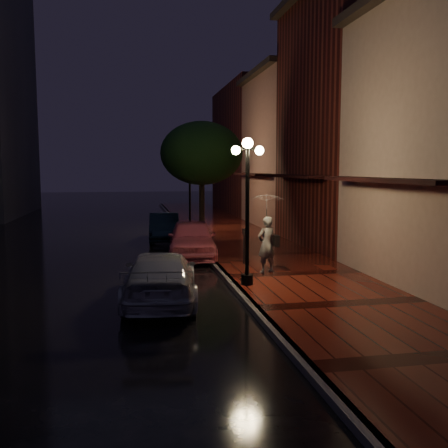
{
  "coord_description": "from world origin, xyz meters",
  "views": [
    {
      "loc": [
        -3.04,
        -19.14,
        3.57
      ],
      "look_at": [
        0.62,
        0.06,
        1.4
      ],
      "focal_mm": 40.0,
      "sensor_mm": 36.0,
      "label": 1
    }
  ],
  "objects": [
    {
      "name": "curb",
      "position": [
        0.0,
        0.0,
        0.07
      ],
      "size": [
        0.25,
        60.0,
        0.15
      ],
      "primitive_type": "cube",
      "color": "#595451",
      "rests_on": "ground"
    },
    {
      "name": "storefront_extra",
      "position": [
        7.0,
        20.0,
        5.0
      ],
      "size": [
        5.0,
        12.0,
        10.0
      ],
      "primitive_type": "cube",
      "color": "#511914",
      "rests_on": "ground"
    },
    {
      "name": "parking_meter",
      "position": [
        1.0,
        -1.81,
        0.93
      ],
      "size": [
        0.14,
        0.13,
        1.29
      ],
      "rotation": [
        0.0,
        0.0,
        0.37
      ],
      "color": "black",
      "rests_on": "sidewalk"
    },
    {
      "name": "woman_with_umbrella",
      "position": [
        1.38,
        -3.43,
        1.88
      ],
      "size": [
        1.09,
        1.11,
        2.62
      ],
      "rotation": [
        0.0,
        0.0,
        3.51
      ],
      "color": "silver",
      "rests_on": "sidewalk"
    },
    {
      "name": "street_tree",
      "position": [
        0.61,
        5.99,
        4.24
      ],
      "size": [
        4.16,
        4.16,
        5.8
      ],
      "color": "black",
      "rests_on": "sidewalk"
    },
    {
      "name": "navy_car",
      "position": [
        -1.35,
        5.72,
        0.68
      ],
      "size": [
        1.68,
        4.2,
        1.36
      ],
      "primitive_type": "imported",
      "rotation": [
        0.0,
        0.0,
        -0.06
      ],
      "color": "black",
      "rests_on": "ground"
    },
    {
      "name": "pink_car",
      "position": [
        -0.6,
        0.56,
        0.78
      ],
      "size": [
        2.27,
        4.73,
        1.56
      ],
      "primitive_type": "imported",
      "rotation": [
        0.0,
        0.0,
        -0.09
      ],
      "color": "#C75262",
      "rests_on": "ground"
    },
    {
      "name": "streetlamp_near",
      "position": [
        0.35,
        -5.0,
        2.6
      ],
      "size": [
        0.96,
        0.36,
        4.31
      ],
      "color": "black",
      "rests_on": "sidewalk"
    },
    {
      "name": "storefront_far",
      "position": [
        7.0,
        10.0,
        4.5
      ],
      "size": [
        5.0,
        8.0,
        9.0
      ],
      "primitive_type": "cube",
      "color": "#8C5951",
      "rests_on": "ground"
    },
    {
      "name": "silver_car",
      "position": [
        -2.26,
        -5.97,
        0.68
      ],
      "size": [
        2.35,
        4.88,
        1.37
      ],
      "primitive_type": "imported",
      "rotation": [
        0.0,
        0.0,
        3.05
      ],
      "color": "#9F9EA5",
      "rests_on": "ground"
    },
    {
      "name": "storefront_mid",
      "position": [
        7.0,
        2.0,
        5.5
      ],
      "size": [
        5.0,
        8.0,
        11.0
      ],
      "primitive_type": "cube",
      "color": "#511914",
      "rests_on": "ground"
    },
    {
      "name": "sidewalk",
      "position": [
        2.25,
        0.0,
        0.07
      ],
      "size": [
        4.5,
        60.0,
        0.15
      ],
      "primitive_type": "cube",
      "color": "#4A130D",
      "rests_on": "ground"
    },
    {
      "name": "streetlamp_far",
      "position": [
        0.35,
        9.0,
        2.6
      ],
      "size": [
        0.96,
        0.36,
        4.31
      ],
      "color": "black",
      "rests_on": "sidewalk"
    },
    {
      "name": "ground",
      "position": [
        0.0,
        0.0,
        0.0
      ],
      "size": [
        120.0,
        120.0,
        0.0
      ],
      "primitive_type": "plane",
      "color": "black",
      "rests_on": "ground"
    }
  ]
}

